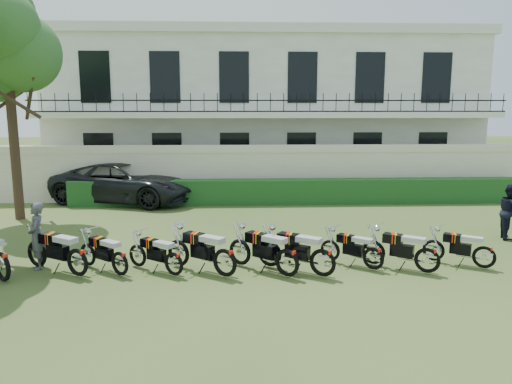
# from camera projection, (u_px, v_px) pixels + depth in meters

# --- Properties ---
(ground) EXTENTS (100.00, 100.00, 0.00)m
(ground) POSITION_uv_depth(u_px,v_px,m) (294.00, 259.00, 12.86)
(ground) COLOR #324C1E
(ground) RESTS_ON ground
(perimeter_wall) EXTENTS (30.00, 0.35, 2.30)m
(perimeter_wall) POSITION_uv_depth(u_px,v_px,m) (271.00, 172.00, 20.53)
(perimeter_wall) COLOR #F0EACA
(perimeter_wall) RESTS_ON ground
(hedge) EXTENTS (18.00, 0.60, 1.00)m
(hedge) POSITION_uv_depth(u_px,v_px,m) (298.00, 192.00, 19.91)
(hedge) COLOR #19461B
(hedge) RESTS_ON ground
(building) EXTENTS (20.40, 9.60, 7.40)m
(building) POSITION_uv_depth(u_px,v_px,m) (263.00, 109.00, 25.96)
(building) COLOR white
(building) RESTS_ON ground
(tree_west_near) EXTENTS (3.40, 3.20, 7.90)m
(tree_west_near) POSITION_uv_depth(u_px,v_px,m) (7.00, 44.00, 16.37)
(tree_west_near) COLOR #473323
(tree_west_near) RESTS_ON ground
(motorcycle_0) EXTENTS (1.67, 1.47, 1.16)m
(motorcycle_0) POSITION_uv_depth(u_px,v_px,m) (2.00, 259.00, 11.07)
(motorcycle_0) COLOR black
(motorcycle_0) RESTS_ON ground
(motorcycle_1) EXTENTS (1.80, 1.16, 1.12)m
(motorcycle_1) POSITION_uv_depth(u_px,v_px,m) (77.00, 256.00, 11.42)
(motorcycle_1) COLOR black
(motorcycle_1) RESTS_ON ground
(motorcycle_2) EXTENTS (1.44, 1.18, 0.97)m
(motorcycle_2) POSITION_uv_depth(u_px,v_px,m) (120.00, 258.00, 11.48)
(motorcycle_2) COLOR black
(motorcycle_2) RESTS_ON ground
(motorcycle_3) EXTENTS (1.45, 1.09, 0.95)m
(motorcycle_3) POSITION_uv_depth(u_px,v_px,m) (174.00, 258.00, 11.48)
(motorcycle_3) COLOR black
(motorcycle_3) RESTS_ON ground
(motorcycle_4) EXTENTS (1.73, 1.29, 1.13)m
(motorcycle_4) POSITION_uv_depth(u_px,v_px,m) (225.00, 256.00, 11.38)
(motorcycle_4) COLOR black
(motorcycle_4) RESTS_ON ground
(motorcycle_5) EXTENTS (1.63, 1.39, 1.12)m
(motorcycle_5) POSITION_uv_depth(u_px,v_px,m) (287.00, 256.00, 11.39)
(motorcycle_5) COLOR black
(motorcycle_5) RESTS_ON ground
(motorcycle_6) EXTENTS (1.76, 1.22, 1.12)m
(motorcycle_6) POSITION_uv_depth(u_px,v_px,m) (323.00, 256.00, 11.40)
(motorcycle_6) COLOR black
(motorcycle_6) RESTS_ON ground
(motorcycle_7) EXTENTS (1.38, 1.13, 0.93)m
(motorcycle_7) POSITION_uv_depth(u_px,v_px,m) (374.00, 253.00, 11.91)
(motorcycle_7) COLOR black
(motorcycle_7) RESTS_ON ground
(motorcycle_8) EXTENTS (1.64, 1.11, 1.04)m
(motorcycle_8) POSITION_uv_depth(u_px,v_px,m) (428.00, 254.00, 11.65)
(motorcycle_8) COLOR black
(motorcycle_8) RESTS_ON ground
(motorcycle_9) EXTENTS (1.50, 0.99, 0.94)m
(motorcycle_9) POSITION_uv_depth(u_px,v_px,m) (485.00, 252.00, 12.00)
(motorcycle_9) COLOR black
(motorcycle_9) RESTS_ON ground
(suv) EXTENTS (6.36, 4.30, 1.62)m
(suv) POSITION_uv_depth(u_px,v_px,m) (125.00, 183.00, 20.20)
(suv) COLOR black
(suv) RESTS_ON ground
(inspector) EXTENTS (0.53, 0.68, 1.63)m
(inspector) POSITION_uv_depth(u_px,v_px,m) (37.00, 236.00, 11.98)
(inspector) COLOR #525256
(inspector) RESTS_ON ground
(officer_4) EXTENTS (0.81, 0.94, 1.65)m
(officer_4) POSITION_uv_depth(u_px,v_px,m) (510.00, 211.00, 14.68)
(officer_4) COLOR black
(officer_4) RESTS_ON ground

